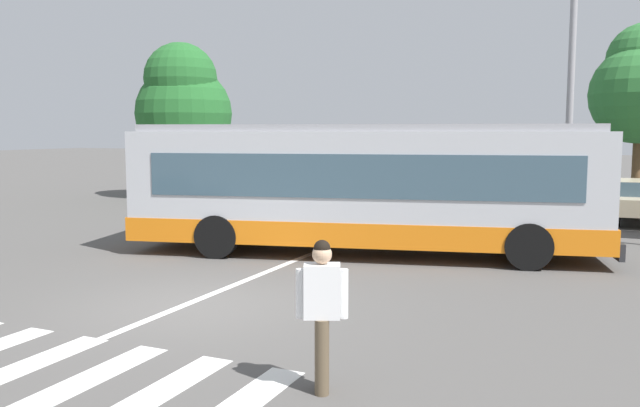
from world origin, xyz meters
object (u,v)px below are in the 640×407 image
object	(u,v)px
parked_car_silver	(333,187)
parked_car_blue	(395,188)
parked_car_teal	(468,191)
parked_car_black	(548,195)
background_tree_left	(183,104)
city_transit_bus	(364,187)
pedestrian_crossing_street	(322,307)
twin_arm_street_lamp	(573,22)

from	to	relation	value
parked_car_silver	parked_car_blue	bearing A→B (deg)	3.61
parked_car_blue	parked_car_teal	world-z (taller)	same
parked_car_teal	parked_car_black	xyz separation A→B (m)	(2.78, -0.44, 0.00)
parked_car_silver	background_tree_left	xyz separation A→B (m)	(-7.20, 0.30, 3.32)
city_transit_bus	parked_car_teal	bearing A→B (deg)	86.17
background_tree_left	parked_car_teal	bearing A→B (deg)	-0.01
parked_car_black	parked_car_blue	bearing A→B (deg)	176.93
pedestrian_crossing_street	parked_car_teal	size ratio (longest dim) A/B	0.38
pedestrian_crossing_street	parked_car_blue	world-z (taller)	pedestrian_crossing_street
parked_car_blue	twin_arm_street_lamp	bearing A→B (deg)	-28.15
pedestrian_crossing_street	parked_car_silver	bearing A→B (deg)	112.48
pedestrian_crossing_street	parked_car_teal	distance (m)	17.35
parked_car_blue	background_tree_left	distance (m)	10.22
parked_car_black	twin_arm_street_lamp	world-z (taller)	twin_arm_street_lamp
pedestrian_crossing_street	parked_car_teal	world-z (taller)	pedestrian_crossing_street
pedestrian_crossing_street	parked_car_black	size ratio (longest dim) A/B	0.38
city_transit_bus	pedestrian_crossing_street	world-z (taller)	city_transit_bus
twin_arm_street_lamp	background_tree_left	world-z (taller)	twin_arm_street_lamp
pedestrian_crossing_street	parked_car_black	bearing A→B (deg)	86.83
twin_arm_street_lamp	background_tree_left	distance (m)	16.38
parked_car_blue	twin_arm_street_lamp	xyz separation A→B (m)	(6.24, -3.34, 5.20)
parked_car_teal	parked_car_blue	bearing A→B (deg)	-177.01
city_transit_bus	background_tree_left	world-z (taller)	background_tree_left
city_transit_bus	parked_car_teal	world-z (taller)	city_transit_bus
city_transit_bus	parked_car_teal	distance (m)	9.29
background_tree_left	parked_car_black	bearing A→B (deg)	-1.66
parked_car_blue	twin_arm_street_lamp	distance (m)	8.78
city_transit_bus	background_tree_left	distance (m)	15.15
parked_car_blue	parked_car_teal	distance (m)	2.70
city_transit_bus	parked_car_silver	world-z (taller)	city_transit_bus
parked_car_blue	twin_arm_street_lamp	world-z (taller)	twin_arm_street_lamp
city_transit_bus	parked_car_black	bearing A→B (deg)	68.86
parked_car_silver	parked_car_teal	bearing A→B (deg)	3.29
parked_car_black	pedestrian_crossing_street	bearing A→B (deg)	-93.17
city_transit_bus	parked_car_silver	xyz separation A→B (m)	(-4.54, 8.94, -0.82)
parked_car_blue	parked_car_black	distance (m)	5.49
parked_car_teal	parked_car_black	distance (m)	2.82
parked_car_blue	background_tree_left	world-z (taller)	background_tree_left
parked_car_teal	background_tree_left	bearing A→B (deg)	179.99
parked_car_silver	parked_car_teal	distance (m)	5.17
parked_car_teal	city_transit_bus	bearing A→B (deg)	-93.83
pedestrian_crossing_street	parked_car_blue	bearing A→B (deg)	104.91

